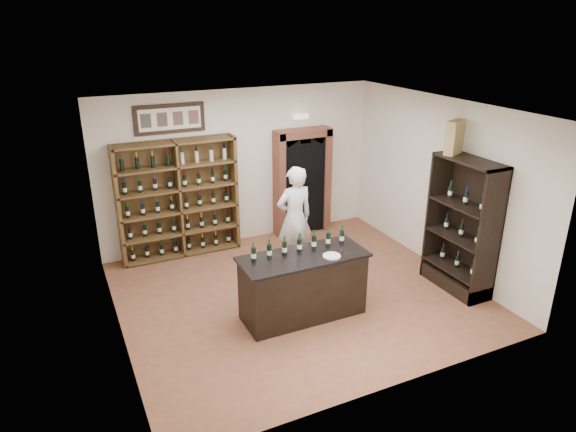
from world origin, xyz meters
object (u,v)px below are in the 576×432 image
object	(u,v)px
shopkeeper	(295,218)
wine_crate	(455,137)
tasting_counter	(303,286)
counter_bottle_0	(254,254)
wine_shelf	(178,199)
side_cabinet	(461,245)

from	to	relation	value
shopkeeper	wine_crate	bearing A→B (deg)	141.82
tasting_counter	counter_bottle_0	bearing A→B (deg)	169.59
shopkeeper	wine_shelf	bearing A→B (deg)	-41.96
wine_shelf	wine_crate	distance (m)	4.92
wine_shelf	side_cabinet	bearing A→B (deg)	-40.21
counter_bottle_0	wine_crate	distance (m)	3.65
wine_shelf	side_cabinet	distance (m)	5.02
side_cabinet	counter_bottle_0	bearing A→B (deg)	172.85
wine_shelf	shopkeeper	distance (m)	2.21
counter_bottle_0	wine_crate	world-z (taller)	wine_crate
wine_crate	counter_bottle_0	bearing A→B (deg)	154.39
counter_bottle_0	shopkeeper	distance (m)	1.94
counter_bottle_0	wine_crate	xyz separation A→B (m)	(3.38, -0.06, 1.36)
wine_shelf	tasting_counter	distance (m)	3.19
tasting_counter	side_cabinet	bearing A→B (deg)	-6.28
wine_shelf	counter_bottle_0	distance (m)	2.83
wine_shelf	counter_bottle_0	size ratio (longest dim) A/B	7.33
wine_shelf	tasting_counter	world-z (taller)	wine_shelf
side_cabinet	wine_crate	bearing A→B (deg)	99.61
side_cabinet	wine_crate	distance (m)	1.75
shopkeeper	wine_crate	size ratio (longest dim) A/B	3.50
wine_shelf	tasting_counter	xyz separation A→B (m)	(1.10, -2.93, -0.61)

